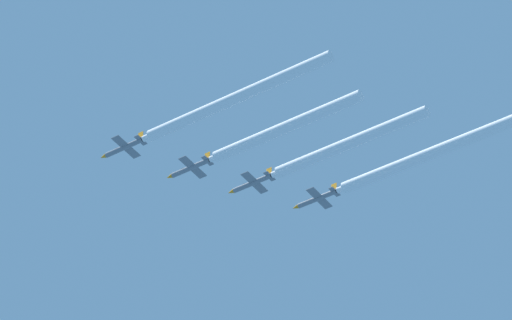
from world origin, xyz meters
name	(u,v)px	position (x,y,z in m)	size (l,w,h in m)	color
jet_lead	(123,148)	(-17.80, 15.62, 233.53)	(8.74, 12.73, 3.06)	slate
jet_second_echelon	(190,168)	(-5.38, 5.50, 231.40)	(8.74, 12.73, 3.06)	slate
jet_third_echelon	(251,184)	(6.03, -4.16, 230.22)	(8.74, 12.73, 3.06)	slate
jet_fourth_echelon	(316,199)	(17.70, -14.75, 228.69)	(8.74, 12.73, 3.06)	slate
smoke_trail_lead	(234,99)	(-17.80, -15.40, 233.50)	(2.69, 50.43, 2.69)	white
smoke_trail_second_echelon	(284,128)	(-5.38, -20.48, 231.37)	(2.69, 40.34, 2.69)	white
smoke_trail_third_echelon	(348,144)	(6.03, -30.44, 230.19)	(2.69, 40.95, 2.69)	white
smoke_trail_fourth_echelon	(424,156)	(17.70, -43.64, 228.66)	(2.69, 46.17, 2.69)	white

